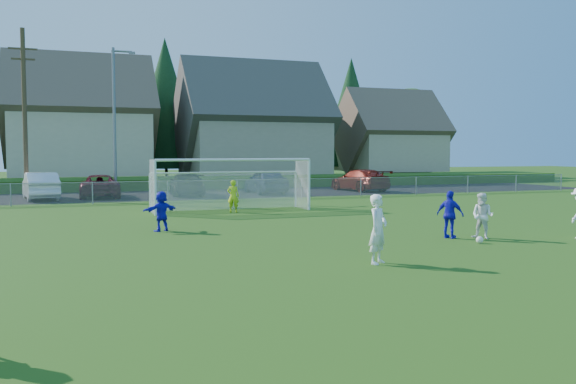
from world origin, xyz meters
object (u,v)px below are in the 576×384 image
at_px(player_blue_b, 161,211).
at_px(car_c, 100,186).
at_px(car_d, 187,184).
at_px(soccer_goal, 230,177).
at_px(soccer_ball, 480,240).
at_px(goalkeeper, 233,196).
at_px(car_e, 266,181).
at_px(player_white_a, 378,229).
at_px(player_blue_a, 450,215).
at_px(car_g, 360,180).
at_px(player_white_b, 483,216).
at_px(car_b, 41,186).

relative_size(player_blue_b, car_c, 0.29).
xyz_separation_m(car_d, soccer_goal, (0.06, -10.57, 0.90)).
distance_m(soccer_ball, goalkeeper, 12.70).
bearing_deg(soccer_ball, car_d, 101.30).
bearing_deg(car_e, player_white_a, 78.62).
relative_size(player_white_a, car_e, 0.36).
distance_m(goalkeeper, car_c, 12.85).
xyz_separation_m(player_blue_a, soccer_goal, (-4.38, 11.45, 0.85)).
xyz_separation_m(player_blue_b, car_c, (-1.18, 17.24, -0.02)).
xyz_separation_m(soccer_ball, player_blue_b, (-8.78, 6.26, 0.60)).
relative_size(car_d, car_g, 0.94).
distance_m(player_white_a, car_e, 25.56).
distance_m(player_white_b, car_g, 23.74).
distance_m(player_white_b, goalkeeper, 12.24).
bearing_deg(car_e, soccer_goal, 63.78).
height_order(goalkeeper, car_e, car_e).
height_order(player_blue_a, car_c, player_blue_a).
bearing_deg(player_blue_b, goalkeeper, -151.00).
bearing_deg(player_white_a, car_g, 27.43).
height_order(player_white_a, player_blue_a, player_white_a).
xyz_separation_m(car_b, car_e, (13.91, 0.23, 0.03)).
distance_m(player_white_a, player_blue_a, 5.41).
distance_m(player_white_b, car_d, 23.10).
bearing_deg(car_b, soccer_ball, 112.69).
xyz_separation_m(car_e, car_g, (7.17, 0.38, -0.05)).
bearing_deg(soccer_goal, player_white_a, -90.01).
height_order(player_blue_a, car_d, player_blue_a).
bearing_deg(player_white_a, player_blue_a, -0.60).
distance_m(player_blue_a, car_g, 23.61).
xyz_separation_m(soccer_ball, car_e, (0.61, 23.09, 0.71)).
bearing_deg(player_white_b, soccer_goal, 174.76).
xyz_separation_m(soccer_ball, player_white_a, (-4.59, -1.93, 0.77)).
height_order(car_b, car_g, car_b).
bearing_deg(car_b, car_e, 173.44).
bearing_deg(player_white_b, soccer_ball, -71.13).
distance_m(player_white_b, soccer_goal, 13.06).
bearing_deg(goalkeeper, soccer_goal, -69.90).
xyz_separation_m(player_white_b, car_e, (-0.11, 22.29, 0.08)).
bearing_deg(player_white_b, player_blue_a, -144.65).
xyz_separation_m(player_white_b, player_blue_a, (-0.93, 0.44, 0.03)).
height_order(player_white_b, car_g, car_g).
xyz_separation_m(player_white_a, car_b, (-8.71, 24.80, -0.08)).
bearing_deg(soccer_ball, car_g, 71.66).
height_order(car_c, car_e, car_e).
bearing_deg(car_c, goalkeeper, 116.88).
bearing_deg(car_e, car_c, -1.87).
xyz_separation_m(goalkeeper, soccer_goal, (0.08, 0.90, 0.87)).
relative_size(car_b, car_g, 0.91).
height_order(soccer_ball, car_d, car_d).
bearing_deg(player_white_b, car_c, 175.91).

